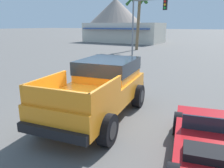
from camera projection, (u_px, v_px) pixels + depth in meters
name	position (u px, v px, depth m)	size (l,w,h in m)	color
ground_plane	(98.00, 116.00, 7.49)	(320.00, 320.00, 0.00)	#5B5956
orange_pickup_truck	(101.00, 85.00, 7.44)	(2.83, 5.28, 1.85)	orange
red_convertible_car	(218.00, 151.00, 4.74)	(2.60, 4.32, 0.96)	#B21419
traffic_light_main	(147.00, 16.00, 20.66)	(3.65, 0.38, 5.52)	slate
palm_tree_tall	(138.00, 6.00, 26.12)	(2.86, 2.79, 6.92)	brown
storefront_building	(123.00, 33.00, 38.90)	(13.61, 7.00, 3.35)	beige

